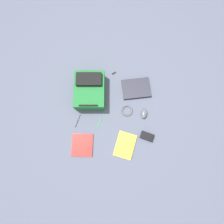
# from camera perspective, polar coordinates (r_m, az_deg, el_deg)

# --- Properties ---
(ground_plane) EXTENTS (3.46, 3.46, 0.00)m
(ground_plane) POSITION_cam_1_polar(r_m,az_deg,el_deg) (1.89, -1.34, -0.37)
(ground_plane) COLOR #4C5160
(backpack) EXTENTS (0.34, 0.41, 0.20)m
(backpack) POSITION_cam_1_polar(r_m,az_deg,el_deg) (1.88, -7.19, 7.06)
(backpack) COLOR #1E662D
(backpack) RESTS_ON ground_plane
(laptop) EXTENTS (0.34, 0.27, 0.03)m
(laptop) POSITION_cam_1_polar(r_m,az_deg,el_deg) (1.96, 7.82, 7.55)
(laptop) COLOR #24242C
(laptop) RESTS_ON ground_plane
(book_blue) EXTENTS (0.23, 0.24, 0.02)m
(book_blue) POSITION_cam_1_polar(r_m,az_deg,el_deg) (1.88, -9.58, -10.45)
(book_blue) COLOR silver
(book_blue) RESTS_ON ground_plane
(book_comic) EXTENTS (0.24, 0.29, 0.02)m
(book_comic) POSITION_cam_1_polar(r_m,az_deg,el_deg) (1.86, 4.22, -10.65)
(book_comic) COLOR silver
(book_comic) RESTS_ON ground_plane
(computer_mouse) EXTENTS (0.07, 0.11, 0.04)m
(computer_mouse) POSITION_cam_1_polar(r_m,az_deg,el_deg) (1.90, 10.33, -0.55)
(computer_mouse) COLOR #4C4C51
(computer_mouse) RESTS_ON ground_plane
(cable_coil) EXTENTS (0.12, 0.12, 0.02)m
(cable_coil) POSITION_cam_1_polar(r_m,az_deg,el_deg) (1.90, 4.87, 0.42)
(cable_coil) COLOR #4C4C51
(cable_coil) RESTS_ON ground_plane
(power_brick) EXTENTS (0.15, 0.11, 0.03)m
(power_brick) POSITION_cam_1_polar(r_m,az_deg,el_deg) (1.88, 11.21, -7.68)
(power_brick) COLOR black
(power_brick) RESTS_ON ground_plane
(pen_black) EXTENTS (0.06, 0.14, 0.01)m
(pen_black) POSITION_cam_1_polar(r_m,az_deg,el_deg) (1.88, -4.10, -3.57)
(pen_black) COLOR #198C33
(pen_black) RESTS_ON ground_plane
(pen_blue) EXTENTS (0.05, 0.14, 0.01)m
(pen_blue) POSITION_cam_1_polar(r_m,az_deg,el_deg) (1.91, -10.98, -2.86)
(pen_blue) COLOR black
(pen_blue) RESTS_ON ground_plane
(usb_stick) EXTENTS (0.05, 0.04, 0.01)m
(usb_stick) POSITION_cam_1_polar(r_m,az_deg,el_deg) (2.02, 0.62, 12.41)
(usb_stick) COLOR black
(usb_stick) RESTS_ON ground_plane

